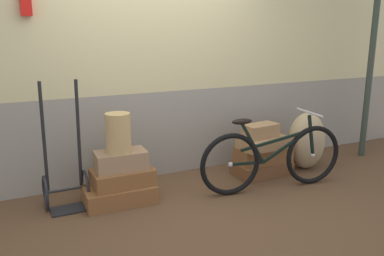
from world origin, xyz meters
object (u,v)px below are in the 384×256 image
(suitcase_6, at_px, (261,131))
(suitcase_5, at_px, (264,143))
(suitcase_4, at_px, (263,154))
(luggage_trolley, at_px, (65,180))
(suitcase_1, at_px, (123,177))
(bicycle, at_px, (273,158))
(suitcase_2, at_px, (121,160))
(suitcase_0, at_px, (119,194))
(suitcase_3, at_px, (262,168))
(burlap_sack, at_px, (306,141))
(wicker_basket, at_px, (118,133))

(suitcase_6, bearing_deg, suitcase_5, -58.65)
(suitcase_4, bearing_deg, luggage_trolley, -180.00)
(suitcase_1, height_order, bicycle, bicycle)
(suitcase_6, xyz_separation_m, bicycle, (-0.12, -0.41, -0.19))
(suitcase_5, xyz_separation_m, bicycle, (-0.15, -0.37, -0.05))
(suitcase_2, bearing_deg, suitcase_0, -149.15)
(suitcase_3, xyz_separation_m, suitcase_5, (-0.01, -0.05, 0.32))
(burlap_sack, distance_m, bicycle, 0.87)
(suitcase_0, height_order, wicker_basket, wicker_basket)
(luggage_trolley, bearing_deg, suitcase_3, -2.42)
(burlap_sack, bearing_deg, suitcase_0, 179.61)
(suitcase_3, distance_m, suitcase_6, 0.47)
(luggage_trolley, bearing_deg, bicycle, -13.89)
(suitcase_1, xyz_separation_m, suitcase_3, (1.70, 0.02, -0.18))
(suitcase_1, distance_m, suitcase_2, 0.17)
(suitcase_1, xyz_separation_m, suitcase_4, (1.71, 0.01, -0.00))
(suitcase_2, height_order, suitcase_4, suitcase_2)
(wicker_basket, relative_size, bicycle, 0.23)
(suitcase_1, height_order, burlap_sack, burlap_sack)
(bicycle, bearing_deg, suitcase_6, 73.16)
(suitcase_0, xyz_separation_m, luggage_trolley, (-0.49, 0.12, 0.18))
(suitcase_6, height_order, wicker_basket, wicker_basket)
(suitcase_6, bearing_deg, suitcase_0, 173.96)
(suitcase_0, bearing_deg, suitcase_5, 0.67)
(suitcase_5, height_order, suitcase_6, suitcase_6)
(suitcase_0, bearing_deg, bicycle, -12.55)
(suitcase_6, relative_size, burlap_sack, 0.58)
(suitcase_4, bearing_deg, suitcase_2, -177.28)
(suitcase_2, height_order, bicycle, bicycle)
(suitcase_0, relative_size, suitcase_1, 1.16)
(suitcase_2, distance_m, suitcase_6, 1.67)
(suitcase_1, distance_m, burlap_sack, 2.32)
(suitcase_3, bearing_deg, wicker_basket, -179.37)
(suitcase_5, height_order, wicker_basket, wicker_basket)
(suitcase_6, bearing_deg, burlap_sack, -10.01)
(suitcase_0, distance_m, wicker_basket, 0.63)
(burlap_sack, bearing_deg, suitcase_3, 175.75)
(suitcase_6, distance_m, wicker_basket, 1.69)
(suitcase_0, bearing_deg, suitcase_2, 29.51)
(suitcase_0, relative_size, burlap_sack, 0.98)
(suitcase_4, bearing_deg, suitcase_6, -176.75)
(suitcase_0, height_order, luggage_trolley, luggage_trolley)
(suitcase_4, bearing_deg, suitcase_0, -176.66)
(suitcase_4, xyz_separation_m, suitcase_6, (-0.05, -0.00, 0.29))
(burlap_sack, bearing_deg, bicycle, -154.78)
(suitcase_2, bearing_deg, luggage_trolley, 171.27)
(suitcase_3, height_order, suitcase_5, suitcase_5)
(suitcase_4, bearing_deg, burlap_sack, -0.94)
(suitcase_2, xyz_separation_m, suitcase_3, (1.71, 0.01, -0.35))
(suitcase_2, bearing_deg, bicycle, -12.18)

